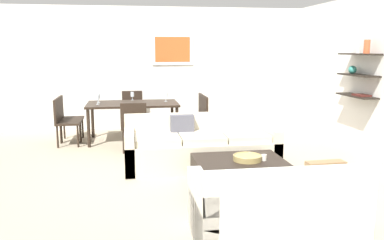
# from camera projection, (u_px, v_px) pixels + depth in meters

# --- Properties ---
(ground_plane) EXTENTS (18.00, 18.00, 0.00)m
(ground_plane) POSITION_uv_depth(u_px,v_px,m) (198.00, 173.00, 5.91)
(ground_plane) COLOR tan
(back_wall_unit) EXTENTS (8.40, 0.09, 2.70)m
(back_wall_unit) POSITION_uv_depth(u_px,v_px,m) (184.00, 68.00, 9.15)
(back_wall_unit) COLOR silver
(back_wall_unit) RESTS_ON ground
(right_wall_shelf_unit) EXTENTS (0.34, 8.20, 2.70)m
(right_wall_shelf_unit) POSITION_uv_depth(u_px,v_px,m) (371.00, 75.00, 6.72)
(right_wall_shelf_unit) COLOR silver
(right_wall_shelf_unit) RESTS_ON ground
(sofa_beige) EXTENTS (2.29, 0.90, 0.78)m
(sofa_beige) POSITION_uv_depth(u_px,v_px,m) (200.00, 148.00, 6.20)
(sofa_beige) COLOR beige
(sofa_beige) RESTS_ON ground
(loveseat_white) EXTENTS (1.54, 0.90, 0.78)m
(loveseat_white) POSITION_uv_depth(u_px,v_px,m) (275.00, 208.00, 3.84)
(loveseat_white) COLOR silver
(loveseat_white) RESTS_ON ground
(coffee_table) EXTENTS (1.15, 0.99, 0.38)m
(coffee_table) POSITION_uv_depth(u_px,v_px,m) (240.00, 175.00, 5.18)
(coffee_table) COLOR black
(coffee_table) RESTS_ON ground
(decorative_bowl) EXTENTS (0.36, 0.36, 0.07)m
(decorative_bowl) POSITION_uv_depth(u_px,v_px,m) (247.00, 157.00, 5.16)
(decorative_bowl) COLOR #99844C
(decorative_bowl) RESTS_ON coffee_table
(candle_jar) EXTENTS (0.07, 0.07, 0.08)m
(candle_jar) POSITION_uv_depth(u_px,v_px,m) (264.00, 158.00, 5.15)
(candle_jar) COLOR silver
(candle_jar) RESTS_ON coffee_table
(dining_table) EXTENTS (1.75, 0.98, 0.75)m
(dining_table) POSITION_uv_depth(u_px,v_px,m) (133.00, 106.00, 7.86)
(dining_table) COLOR black
(dining_table) RESTS_ON ground
(dining_chair_head) EXTENTS (0.44, 0.44, 0.88)m
(dining_chair_head) POSITION_uv_depth(u_px,v_px,m) (133.00, 109.00, 8.76)
(dining_chair_head) COLOR black
(dining_chair_head) RESTS_ON ground
(dining_chair_left_near) EXTENTS (0.44, 0.44, 0.88)m
(dining_chair_left_near) POSITION_uv_depth(u_px,v_px,m) (63.00, 119.00, 7.48)
(dining_chair_left_near) COLOR black
(dining_chair_left_near) RESTS_ON ground
(dining_chair_foot) EXTENTS (0.44, 0.44, 0.88)m
(dining_chair_foot) POSITION_uv_depth(u_px,v_px,m) (134.00, 124.00, 7.02)
(dining_chair_foot) COLOR black
(dining_chair_foot) RESTS_ON ground
(dining_chair_right_far) EXTENTS (0.44, 0.44, 0.88)m
(dining_chair_right_far) POSITION_uv_depth(u_px,v_px,m) (196.00, 112.00, 8.30)
(dining_chair_right_far) COLOR black
(dining_chair_right_far) RESTS_ON ground
(dining_chair_left_far) EXTENTS (0.44, 0.44, 0.88)m
(dining_chair_left_far) POSITION_uv_depth(u_px,v_px,m) (67.00, 115.00, 7.91)
(dining_chair_left_far) COLOR black
(dining_chair_left_far) RESTS_ON ground
(dining_chair_right_near) EXTENTS (0.44, 0.44, 0.88)m
(dining_chair_right_near) POSITION_uv_depth(u_px,v_px,m) (199.00, 115.00, 7.87)
(dining_chair_right_near) COLOR black
(dining_chair_right_near) RESTS_ON ground
(wine_glass_head) EXTENTS (0.07, 0.07, 0.17)m
(wine_glass_head) POSITION_uv_depth(u_px,v_px,m) (132.00, 95.00, 8.24)
(wine_glass_head) COLOR silver
(wine_glass_head) RESTS_ON dining_table
(wine_glass_right_far) EXTENTS (0.07, 0.07, 0.17)m
(wine_glass_right_far) POSITION_uv_depth(u_px,v_px,m) (166.00, 95.00, 8.04)
(wine_glass_right_far) COLOR silver
(wine_glass_right_far) RESTS_ON dining_table
(wine_glass_left_far) EXTENTS (0.07, 0.07, 0.17)m
(wine_glass_left_far) POSITION_uv_depth(u_px,v_px,m) (98.00, 96.00, 7.84)
(wine_glass_left_far) COLOR silver
(wine_glass_left_far) RESTS_ON dining_table
(wine_glass_left_near) EXTENTS (0.07, 0.07, 0.18)m
(wine_glass_left_near) POSITION_uv_depth(u_px,v_px,m) (97.00, 98.00, 7.61)
(wine_glass_left_near) COLOR silver
(wine_glass_left_near) RESTS_ON dining_table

